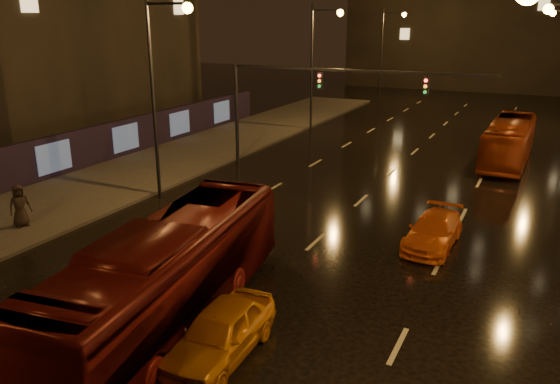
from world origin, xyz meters
name	(u,v)px	position (x,y,z in m)	size (l,w,h in m)	color
ground	(383,181)	(0.00, 20.00, 0.00)	(140.00, 140.00, 0.00)	black
sidewalk_left	(139,173)	(-13.50, 15.00, 0.07)	(7.00, 70.00, 0.15)	#38332D
hoarding_left	(52,158)	(-17.20, 12.00, 1.25)	(0.30, 46.00, 2.50)	black
traffic_signal	(303,92)	(-5.06, 20.00, 4.74)	(15.31, 0.32, 6.20)	black
bus_red	(168,275)	(-1.50, 2.18, 1.60)	(2.69, 11.49, 3.20)	#530D0B
bus_curb	(509,141)	(6.00, 27.59, 1.41)	(2.36, 10.09, 2.81)	maroon
taxi_near	(220,333)	(0.76, 1.39, 0.72)	(1.71, 4.25, 1.45)	orange
taxi_far	(433,231)	(4.41, 11.70, 0.63)	(1.77, 4.36, 1.27)	#DD5C14
pedestrian_c	(20,206)	(-12.13, 5.64, 1.09)	(0.92, 0.60, 1.87)	black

